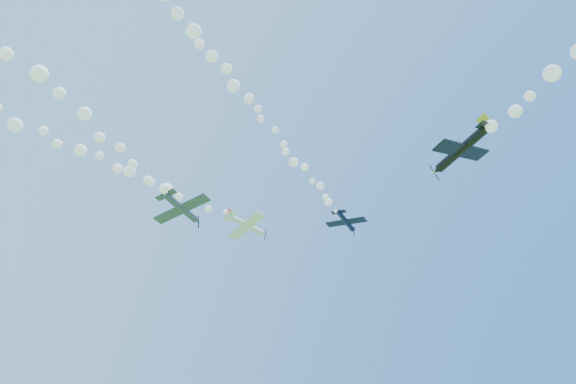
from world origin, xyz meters
TOP-DOWN VIEW (x-y plane):
  - plane_white at (7.29, 12.87)m, footprint 8.12×8.49m
  - plane_navy at (22.41, 4.85)m, footprint 6.94×7.25m
  - smoke_trail_navy at (-18.71, -12.03)m, footprint 78.54×33.77m
  - plane_grey at (-6.13, 7.90)m, footprint 7.91×8.38m
  - plane_black at (4.69, -27.25)m, footprint 6.91×7.00m

SIDE VIEW (x-z plane):
  - plane_black at x=4.69m, z-range 31.60..34.49m
  - plane_grey at x=-6.13m, z-range 43.29..45.46m
  - plane_white at x=7.29m, z-range 49.38..52.34m
  - smoke_trail_navy at x=-18.71m, z-range 52.21..55.00m
  - plane_navy at x=22.41m, z-range 52.73..54.89m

